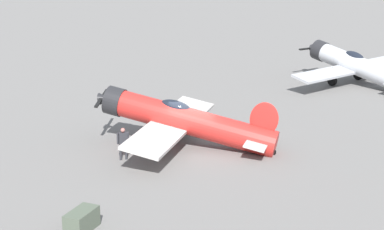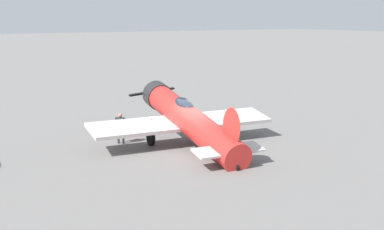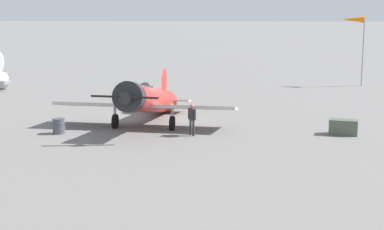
{
  "view_description": "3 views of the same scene",
  "coord_description": "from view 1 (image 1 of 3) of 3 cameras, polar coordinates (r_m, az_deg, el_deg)",
  "views": [
    {
      "loc": [
        -31.49,
        -5.8,
        10.86
      ],
      "look_at": [
        0.0,
        0.0,
        1.8
      ],
      "focal_mm": 58.35,
      "sensor_mm": 36.0,
      "label": 1
    },
    {
      "loc": [
        -14.65,
        -22.37,
        6.79
      ],
      "look_at": [
        0.0,
        0.0,
        1.8
      ],
      "focal_mm": 49.31,
      "sensor_mm": 36.0,
      "label": 2
    },
    {
      "loc": [
        -4.53,
        33.76,
        6.88
      ],
      "look_at": [
        -2.61,
        3.07,
        1.1
      ],
      "focal_mm": 55.72,
      "sensor_mm": 36.0,
      "label": 3
    }
  ],
  "objects": [
    {
      "name": "airplane_mid_apron",
      "position": [
        49.46,
        14.93,
        4.33
      ],
      "size": [
        10.37,
        9.51,
        3.41
      ],
      "rotation": [
        0.0,
        0.0,
        7.16
      ],
      "color": "#B7BABF",
      "rests_on": "ground_plane"
    },
    {
      "name": "ground_plane",
      "position": [
        33.82,
        -0.0,
        -2.94
      ],
      "size": [
        400.0,
        400.0,
        0.0
      ],
      "primitive_type": "plane",
      "color": "slate"
    },
    {
      "name": "fuel_drum",
      "position": [
        38.56,
        -3.24,
        0.06
      ],
      "size": [
        0.68,
        0.68,
        0.83
      ],
      "color": "#474C56",
      "rests_on": "ground_plane"
    },
    {
      "name": "airplane_foreground",
      "position": [
        33.52,
        -0.83,
        -0.49
      ],
      "size": [
        10.38,
        10.28,
        3.26
      ],
      "rotation": [
        0.0,
        0.0,
        7.75
      ],
      "color": "red",
      "rests_on": "ground_plane"
    },
    {
      "name": "equipment_crate",
      "position": [
        24.72,
        -10.05,
        -9.48
      ],
      "size": [
        1.61,
        1.08,
        0.82
      ],
      "rotation": [
        0.0,
        0.0,
        2.92
      ],
      "color": "#4C5647",
      "rests_on": "ground_plane"
    },
    {
      "name": "ground_crew_mechanic",
      "position": [
        31.78,
        -6.32,
        -2.34
      ],
      "size": [
        0.44,
        0.56,
        1.69
      ],
      "rotation": [
        0.0,
        0.0,
        0.58
      ],
      "color": "#2D2D33",
      "rests_on": "ground_plane"
    }
  ]
}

